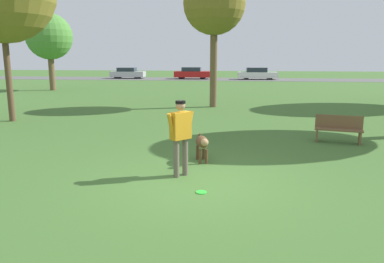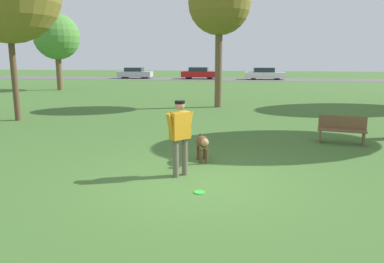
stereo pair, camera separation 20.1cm
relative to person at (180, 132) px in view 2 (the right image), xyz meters
The scene contains 11 objects.
ground_plane 1.16m from the person, 40.81° to the right, with size 120.00×120.00×0.00m, color #426B2D.
far_road_strip 35.35m from the person, 89.31° to the left, with size 120.00×6.00×0.01m.
person is the anchor object (origin of this frame).
dog 1.35m from the person, 72.87° to the left, with size 0.47×1.07×0.69m.
frisbee 1.52m from the person, 60.63° to the right, with size 0.22×0.22×0.02m.
tree_mid_center 12.39m from the person, 90.15° to the left, with size 3.14×3.14×6.80m.
tree_far_left 24.06m from the person, 123.38° to the left, with size 3.50×3.50×5.85m.
parked_car_silver 37.45m from the person, 108.22° to the left, with size 4.04×1.89×1.28m.
parked_car_red 35.81m from the person, 96.39° to the left, with size 4.14×1.85×1.35m.
parked_car_white 35.62m from the person, 84.44° to the left, with size 4.45×1.90×1.34m.
park_bench 5.86m from the person, 41.60° to the left, with size 1.45×0.69×0.84m.
Camera 2 is at (0.98, -7.56, 2.65)m, focal length 35.00 mm.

